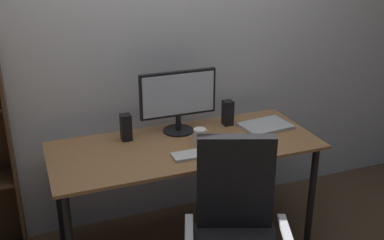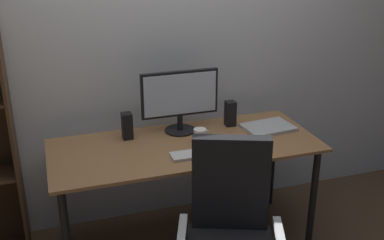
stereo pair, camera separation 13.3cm
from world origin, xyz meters
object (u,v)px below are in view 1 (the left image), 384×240
at_px(keyboard, 197,154).
at_px(laptop, 266,126).
at_px(desk, 185,156).
at_px(coffee_mug, 200,136).
at_px(monitor, 178,98).
at_px(mouse, 234,148).
at_px(speaker_right, 228,113).
at_px(speaker_left, 126,127).

xyz_separation_m(keyboard, laptop, (0.59, 0.23, 0.00)).
height_order(desk, coffee_mug, coffee_mug).
xyz_separation_m(monitor, laptop, (0.57, -0.14, -0.22)).
relative_size(desk, keyboard, 5.70).
height_order(monitor, coffee_mug, monitor).
distance_m(mouse, speaker_right, 0.41).
bearing_deg(mouse, desk, 126.64).
distance_m(desk, speaker_right, 0.46).
distance_m(mouse, laptop, 0.43).
height_order(monitor, keyboard, monitor).
distance_m(coffee_mug, laptop, 0.51).
bearing_deg(speaker_left, mouse, -34.44).
distance_m(desk, mouse, 0.32).
height_order(laptop, speaker_left, speaker_left).
xyz_separation_m(desk, speaker_right, (0.38, 0.19, 0.17)).
bearing_deg(speaker_left, desk, -31.09).
bearing_deg(desk, speaker_right, 27.23).
relative_size(desk, speaker_left, 9.72).
bearing_deg(desk, coffee_mug, -16.52).
distance_m(keyboard, coffee_mug, 0.17).
bearing_deg(speaker_left, laptop, -8.49).
bearing_deg(desk, speaker_left, 148.91).
distance_m(laptop, speaker_left, 0.93).
bearing_deg(speaker_right, coffee_mug, -142.83).
distance_m(keyboard, speaker_left, 0.50).
height_order(monitor, speaker_right, monitor).
height_order(laptop, speaker_right, speaker_right).
distance_m(monitor, keyboard, 0.44).
bearing_deg(desk, mouse, -38.55).
relative_size(monitor, keyboard, 1.74).
bearing_deg(monitor, speaker_right, -1.31).
bearing_deg(speaker_left, speaker_right, 0.00).
xyz_separation_m(desk, keyboard, (0.01, -0.17, 0.09)).
bearing_deg(laptop, monitor, 159.77).
height_order(desk, laptop, laptop).
height_order(desk, speaker_left, speaker_left).
bearing_deg(mouse, speaker_right, 55.46).
relative_size(coffee_mug, speaker_left, 0.58).
relative_size(desk, monitor, 3.28).
bearing_deg(monitor, speaker_left, -178.69).
bearing_deg(keyboard, laptop, 22.00).
xyz_separation_m(mouse, laptop, (0.35, 0.25, -0.01)).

